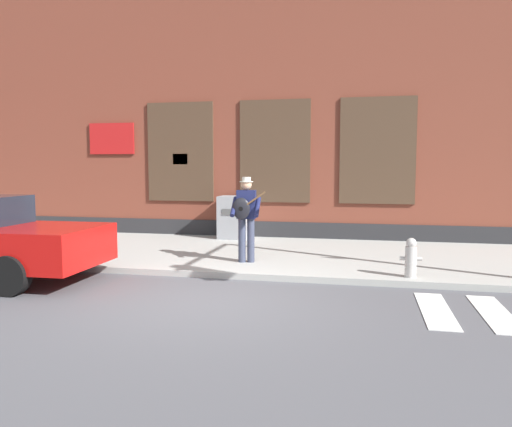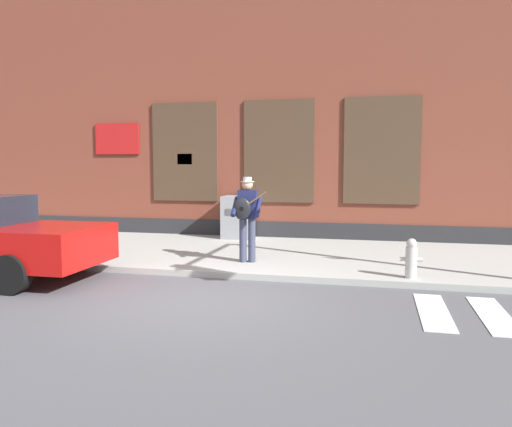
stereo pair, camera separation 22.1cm
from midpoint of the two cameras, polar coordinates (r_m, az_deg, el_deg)
name	(u,v)px [view 1 (the left image)]	position (r m, az deg, el deg)	size (l,w,h in m)	color
ground_plane	(203,301)	(7.87, -6.85, -9.90)	(160.00, 160.00, 0.00)	#4C4C51
sidewalk	(257,254)	(11.56, -0.48, -4.64)	(28.00, 4.81, 0.12)	#9E9E99
building_backdrop	(286,96)	(15.85, 3.08, 13.31)	(28.00, 4.06, 8.52)	brown
busker	(246,214)	(10.12, -1.82, -0.04)	(0.73, 0.56, 1.74)	#33384C
utility_box	(234,217)	(13.59, -2.96, -0.43)	(0.81, 0.70, 1.15)	gray
fire_hydrant	(411,258)	(9.22, 16.62, -4.88)	(0.38, 0.20, 0.70)	#B2ADA8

